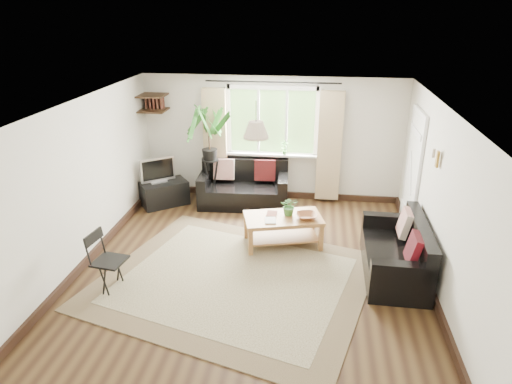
# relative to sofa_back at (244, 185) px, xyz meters

# --- Properties ---
(floor) EXTENTS (5.50, 5.50, 0.00)m
(floor) POSITION_rel_sofa_back_xyz_m (0.49, -2.27, -0.40)
(floor) COLOR black
(floor) RESTS_ON ground
(ceiling) EXTENTS (5.50, 5.50, 0.00)m
(ceiling) POSITION_rel_sofa_back_xyz_m (0.49, -2.27, 2.00)
(ceiling) COLOR white
(ceiling) RESTS_ON floor
(wall_back) EXTENTS (5.00, 0.02, 2.40)m
(wall_back) POSITION_rel_sofa_back_xyz_m (0.49, 0.48, 0.80)
(wall_back) COLOR beige
(wall_back) RESTS_ON floor
(wall_front) EXTENTS (5.00, 0.02, 2.40)m
(wall_front) POSITION_rel_sofa_back_xyz_m (0.49, -5.02, 0.80)
(wall_front) COLOR beige
(wall_front) RESTS_ON floor
(wall_left) EXTENTS (0.02, 5.50, 2.40)m
(wall_left) POSITION_rel_sofa_back_xyz_m (-2.01, -2.27, 0.80)
(wall_left) COLOR beige
(wall_left) RESTS_ON floor
(wall_right) EXTENTS (0.02, 5.50, 2.40)m
(wall_right) POSITION_rel_sofa_back_xyz_m (2.99, -2.27, 0.80)
(wall_right) COLOR beige
(wall_right) RESTS_ON floor
(rug) EXTENTS (4.28, 3.92, 0.02)m
(rug) POSITION_rel_sofa_back_xyz_m (0.28, -2.64, -0.39)
(rug) COLOR #C3BB97
(rug) RESTS_ON floor
(window) EXTENTS (2.50, 0.16, 2.16)m
(window) POSITION_rel_sofa_back_xyz_m (0.49, 0.44, 1.15)
(window) COLOR white
(window) RESTS_ON wall_back
(door) EXTENTS (0.06, 0.96, 2.06)m
(door) POSITION_rel_sofa_back_xyz_m (2.96, -0.57, 0.60)
(door) COLOR silver
(door) RESTS_ON wall_right
(corner_shelf) EXTENTS (0.50, 0.50, 0.34)m
(corner_shelf) POSITION_rel_sofa_back_xyz_m (-1.76, 0.23, 1.49)
(corner_shelf) COLOR black
(corner_shelf) RESTS_ON wall_back
(pendant_lamp) EXTENTS (0.36, 0.36, 0.54)m
(pendant_lamp) POSITION_rel_sofa_back_xyz_m (0.49, -1.87, 1.65)
(pendant_lamp) COLOR beige
(pendant_lamp) RESTS_ON ceiling
(wall_sconce) EXTENTS (0.12, 0.12, 0.28)m
(wall_sconce) POSITION_rel_sofa_back_xyz_m (2.92, -1.97, 1.34)
(wall_sconce) COLOR beige
(wall_sconce) RESTS_ON wall_right
(sofa_back) EXTENTS (1.73, 0.94, 0.79)m
(sofa_back) POSITION_rel_sofa_back_xyz_m (0.00, 0.00, 0.00)
(sofa_back) COLOR black
(sofa_back) RESTS_ON floor
(sofa_right) EXTENTS (1.65, 0.84, 0.77)m
(sofa_right) POSITION_rel_sofa_back_xyz_m (2.52, -2.14, -0.01)
(sofa_right) COLOR black
(sofa_right) RESTS_ON floor
(coffee_table) EXTENTS (1.35, 0.96, 0.50)m
(coffee_table) POSITION_rel_sofa_back_xyz_m (0.88, -1.50, -0.15)
(coffee_table) COLOR brown
(coffee_table) RESTS_ON floor
(table_plant) EXTENTS (0.30, 0.26, 0.31)m
(table_plant) POSITION_rel_sofa_back_xyz_m (0.97, -1.42, 0.26)
(table_plant) COLOR #336729
(table_plant) RESTS_ON coffee_table
(bowl) EXTENTS (0.38, 0.38, 0.08)m
(bowl) POSITION_rel_sofa_back_xyz_m (1.25, -1.51, 0.14)
(bowl) COLOR brown
(bowl) RESTS_ON coffee_table
(book_a) EXTENTS (0.20, 0.25, 0.02)m
(book_a) POSITION_rel_sofa_back_xyz_m (0.61, -1.69, 0.11)
(book_a) COLOR silver
(book_a) RESTS_ON coffee_table
(book_b) EXTENTS (0.17, 0.22, 0.02)m
(book_b) POSITION_rel_sofa_back_xyz_m (0.61, -1.44, 0.11)
(book_b) COLOR brown
(book_b) RESTS_ON coffee_table
(tv_stand) EXTENTS (0.98, 0.91, 0.46)m
(tv_stand) POSITION_rel_sofa_back_xyz_m (-1.52, -0.20, -0.17)
(tv_stand) COLOR black
(tv_stand) RESTS_ON floor
(tv) EXTENTS (0.66, 0.58, 0.51)m
(tv) POSITION_rel_sofa_back_xyz_m (-1.62, -0.20, 0.32)
(tv) COLOR #A5A5AA
(tv) RESTS_ON tv_stand
(palm_stand) EXTENTS (0.85, 0.85, 1.90)m
(palm_stand) POSITION_rel_sofa_back_xyz_m (-0.65, 0.05, 0.55)
(palm_stand) COLOR black
(palm_stand) RESTS_ON floor
(folding_chair) EXTENTS (0.49, 0.49, 0.83)m
(folding_chair) POSITION_rel_sofa_back_xyz_m (-1.33, -3.05, 0.02)
(folding_chair) COLOR black
(folding_chair) RESTS_ON floor
(sill_plant) EXTENTS (0.14, 0.10, 0.27)m
(sill_plant) POSITION_rel_sofa_back_xyz_m (0.74, 0.36, 0.67)
(sill_plant) COLOR #2D6023
(sill_plant) RESTS_ON window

